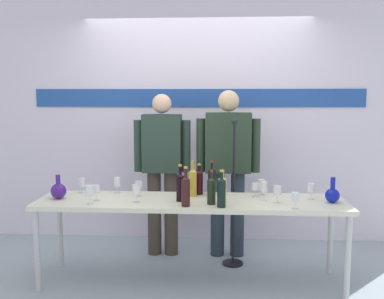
{
  "coord_description": "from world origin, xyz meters",
  "views": [
    {
      "loc": [
        0.23,
        -3.62,
        1.63
      ],
      "look_at": [
        0.0,
        0.15,
        1.17
      ],
      "focal_mm": 39.83,
      "sensor_mm": 36.0,
      "label": 1
    }
  ],
  "objects": [
    {
      "name": "wine_glass_left_5",
      "position": [
        -0.81,
        -0.09,
        0.84
      ],
      "size": [
        0.06,
        0.06,
        0.14
      ],
      "color": "white",
      "rests_on": "display_table"
    },
    {
      "name": "presenter_right",
      "position": [
        0.33,
        0.65,
        0.98
      ],
      "size": [
        0.64,
        0.22,
        1.7
      ],
      "color": "#25313E",
      "rests_on": "ground"
    },
    {
      "name": "wine_glass_left_1",
      "position": [
        -0.84,
        -0.2,
        0.85
      ],
      "size": [
        0.07,
        0.07,
        0.16
      ],
      "color": "white",
      "rests_on": "display_table"
    },
    {
      "name": "wine_bottle_4",
      "position": [
        0.18,
        -0.14,
        0.86
      ],
      "size": [
        0.07,
        0.07,
        0.29
      ],
      "color": "black",
      "rests_on": "display_table"
    },
    {
      "name": "microphone_stand",
      "position": [
        0.39,
        0.41,
        0.47
      ],
      "size": [
        0.2,
        0.2,
        1.43
      ],
      "color": "black",
      "rests_on": "ground"
    },
    {
      "name": "wine_bottle_5",
      "position": [
        -0.09,
        -0.05,
        0.87
      ],
      "size": [
        0.07,
        0.07,
        0.32
      ],
      "color": "black",
      "rests_on": "display_table"
    },
    {
      "name": "wine_bottle_0",
      "position": [
        0.01,
        0.14,
        0.88
      ],
      "size": [
        0.07,
        0.07,
        0.32
      ],
      "color": "gold",
      "rests_on": "display_table"
    },
    {
      "name": "wine_bottle_1",
      "position": [
        0.27,
        -0.08,
        0.86
      ],
      "size": [
        0.07,
        0.07,
        0.28
      ],
      "color": "gold",
      "rests_on": "display_table"
    },
    {
      "name": "wine_glass_left_0",
      "position": [
        -0.7,
        0.23,
        0.85
      ],
      "size": [
        0.06,
        0.06,
        0.15
      ],
      "color": "white",
      "rests_on": "display_table"
    },
    {
      "name": "wine_glass_right_1",
      "position": [
        0.85,
        -0.25,
        0.84
      ],
      "size": [
        0.07,
        0.07,
        0.14
      ],
      "color": "white",
      "rests_on": "display_table"
    },
    {
      "name": "wine_bottle_7",
      "position": [
        0.26,
        -0.23,
        0.87
      ],
      "size": [
        0.07,
        0.07,
        0.31
      ],
      "color": "black",
      "rests_on": "display_table"
    },
    {
      "name": "wine_glass_left_4",
      "position": [
        -1.03,
        0.21,
        0.84
      ],
      "size": [
        0.06,
        0.06,
        0.14
      ],
      "color": "white",
      "rests_on": "display_table"
    },
    {
      "name": "wine_bottle_6",
      "position": [
        0.18,
        0.18,
        0.88
      ],
      "size": [
        0.07,
        0.07,
        0.32
      ],
      "color": "black",
      "rests_on": "display_table"
    },
    {
      "name": "presenter_left",
      "position": [
        -0.33,
        0.65,
        0.94
      ],
      "size": [
        0.58,
        0.22,
        1.66
      ],
      "color": "#3E352D",
      "rests_on": "ground"
    },
    {
      "name": "wine_glass_left_3",
      "position": [
        -0.48,
        0.1,
        0.84
      ],
      "size": [
        0.06,
        0.06,
        0.14
      ],
      "color": "white",
      "rests_on": "display_table"
    },
    {
      "name": "wine_glass_right_0",
      "position": [
        0.63,
        -0.01,
        0.86
      ],
      "size": [
        0.06,
        0.06,
        0.17
      ],
      "color": "white",
      "rests_on": "display_table"
    },
    {
      "name": "wine_glass_right_3",
      "position": [
        0.63,
        0.21,
        0.84
      ],
      "size": [
        0.07,
        0.07,
        0.15
      ],
      "color": "white",
      "rests_on": "display_table"
    },
    {
      "name": "decanter_blue_left",
      "position": [
        -1.17,
        -0.02,
        0.81
      ],
      "size": [
        0.14,
        0.14,
        0.21
      ],
      "color": "#421C85",
      "rests_on": "display_table"
    },
    {
      "name": "decanter_blue_right",
      "position": [
        1.2,
        -0.02,
        0.81
      ],
      "size": [
        0.12,
        0.12,
        0.22
      ],
      "color": "#101CAF",
      "rests_on": "display_table"
    },
    {
      "name": "wine_glass_right_5",
      "position": [
        1.05,
        0.08,
        0.84
      ],
      "size": [
        0.06,
        0.06,
        0.14
      ],
      "color": "white",
      "rests_on": "display_table"
    },
    {
      "name": "display_table",
      "position": [
        0.0,
        0.0,
        0.69
      ],
      "size": [
        2.68,
        0.63,
        0.74
      ],
      "color": "silver",
      "rests_on": "ground"
    },
    {
      "name": "wine_glass_right_4",
      "position": [
        0.56,
        0.14,
        0.83
      ],
      "size": [
        0.06,
        0.06,
        0.13
      ],
      "color": "white",
      "rests_on": "display_table"
    },
    {
      "name": "ground_plane",
      "position": [
        0.0,
        0.0,
        0.0
      ],
      "size": [
        10.0,
        10.0,
        0.0
      ],
      "primitive_type": "plane",
      "color": "#97A5B0"
    },
    {
      "name": "wine_bottle_2",
      "position": [
        -0.03,
        -0.22,
        0.88
      ],
      "size": [
        0.07,
        0.07,
        0.33
      ],
      "color": "#351515",
      "rests_on": "display_table"
    },
    {
      "name": "back_wall",
      "position": [
        0.0,
        1.23,
        1.5
      ],
      "size": [
        5.28,
        0.11,
        3.0
      ],
      "color": "silver",
      "rests_on": "ground"
    },
    {
      "name": "wine_glass_right_2",
      "position": [
        0.73,
        -0.07,
        0.85
      ],
      "size": [
        0.06,
        0.06,
        0.15
      ],
      "color": "white",
      "rests_on": "display_table"
    },
    {
      "name": "wine_glass_left_2",
      "position": [
        -0.46,
        -0.12,
        0.85
      ],
      "size": [
        0.07,
        0.07,
        0.15
      ],
      "color": "white",
      "rests_on": "display_table"
    },
    {
      "name": "wine_bottle_3",
      "position": [
        0.06,
        0.22,
        0.86
      ],
      "size": [
        0.07,
        0.07,
        0.29
      ],
      "color": "black",
      "rests_on": "display_table"
    }
  ]
}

